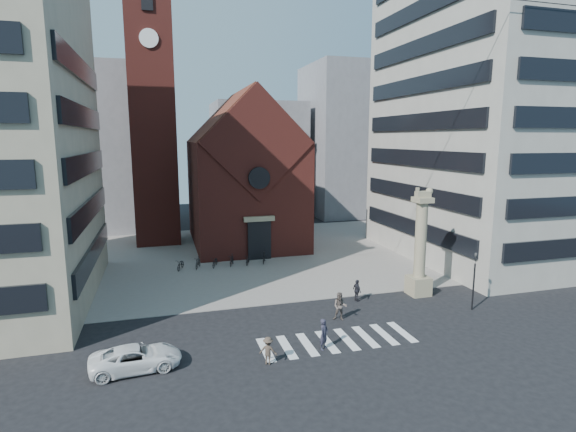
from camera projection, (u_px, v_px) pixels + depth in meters
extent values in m
plane|color=black|center=(313.00, 323.00, 30.62)|extent=(120.00, 120.00, 0.00)
cube|color=gray|center=(255.00, 254.00, 48.61)|extent=(46.00, 30.00, 0.05)
cube|color=maroon|center=(244.00, 193.00, 53.27)|extent=(12.00, 16.00, 12.00)
cube|color=brown|center=(243.00, 142.00, 52.62)|extent=(12.00, 15.40, 12.00)
cube|color=maroon|center=(258.00, 143.00, 44.71)|extent=(11.76, 0.50, 11.76)
cylinder|color=black|center=(259.00, 178.00, 44.89)|extent=(2.20, 0.30, 2.20)
cube|color=black|center=(259.00, 241.00, 46.23)|extent=(2.40, 0.30, 4.00)
cube|color=tan|center=(259.00, 219.00, 45.79)|extent=(3.20, 0.40, 0.50)
cube|color=maroon|center=(153.00, 116.00, 51.86)|extent=(5.00, 5.00, 30.00)
cylinder|color=white|center=(149.00, 38.00, 48.03)|extent=(2.00, 0.20, 2.00)
cube|color=#AEAA9D|center=(498.00, 103.00, 45.77)|extent=(18.00, 22.00, 32.00)
cube|color=gray|center=(79.00, 149.00, 61.19)|extent=(16.00, 14.00, 22.00)
cube|color=gray|center=(258.00, 160.00, 73.33)|extent=(14.00, 12.00, 18.00)
cube|color=gray|center=(356.00, 141.00, 74.32)|extent=(16.00, 14.00, 24.00)
cube|color=tan|center=(418.00, 285.00, 36.05)|extent=(1.60, 1.60, 1.50)
cylinder|color=tan|center=(421.00, 240.00, 35.41)|extent=(0.90, 0.90, 6.00)
cube|color=tan|center=(423.00, 200.00, 34.86)|extent=(1.30, 1.30, 0.40)
cube|color=tan|center=(423.00, 195.00, 34.79)|extent=(1.20, 0.50, 0.55)
sphere|color=tan|center=(429.00, 191.00, 34.90)|extent=(0.56, 0.56, 0.56)
cube|color=tan|center=(418.00, 190.00, 34.59)|extent=(0.25, 0.15, 0.35)
cylinder|color=black|center=(473.00, 287.00, 32.63)|extent=(0.12, 0.12, 3.50)
imported|color=black|center=(476.00, 258.00, 32.26)|extent=(0.13, 0.16, 0.80)
imported|color=white|center=(136.00, 358.00, 24.32)|extent=(4.99, 2.64, 1.34)
imported|color=#2A2939|center=(324.00, 334.00, 26.65)|extent=(0.81, 0.79, 1.88)
imported|color=#5E524B|center=(340.00, 306.00, 30.91)|extent=(1.20, 1.12, 1.97)
imported|color=#222229|center=(357.00, 290.00, 34.55)|extent=(0.54, 1.05, 1.71)
imported|color=#483A30|center=(268.00, 351.00, 24.91)|extent=(1.17, 1.00, 1.58)
imported|color=black|center=(181.00, 264.00, 42.84)|extent=(1.22, 2.00, 0.99)
imported|color=black|center=(198.00, 262.00, 43.27)|extent=(1.07, 1.90, 1.10)
imported|color=black|center=(215.00, 262.00, 43.72)|extent=(1.22, 2.00, 0.99)
imported|color=black|center=(232.00, 260.00, 44.16)|extent=(1.07, 1.90, 1.10)
imported|color=black|center=(248.00, 259.00, 44.61)|extent=(1.22, 2.00, 0.99)
imported|color=black|center=(264.00, 258.00, 45.05)|extent=(1.07, 1.90, 1.10)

